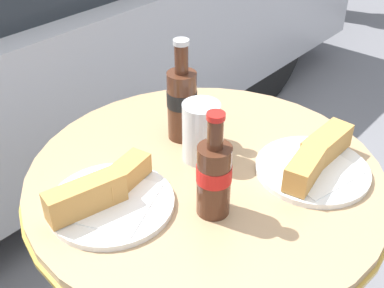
{
  "coord_description": "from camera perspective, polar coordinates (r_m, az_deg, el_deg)",
  "views": [
    {
      "loc": [
        -0.61,
        -0.49,
        1.35
      ],
      "look_at": [
        0.0,
        0.04,
        0.8
      ],
      "focal_mm": 45.0,
      "sensor_mm": 36.0,
      "label": 1
    }
  ],
  "objects": [
    {
      "name": "cola_bottle_left",
      "position": [
        0.84,
        2.62,
        -3.76
      ],
      "size": [
        0.06,
        0.06,
        0.21
      ],
      "color": "#4C2819",
      "rests_on": "bistro_table"
    },
    {
      "name": "lunch_plate_near",
      "position": [
        1.0,
        14.32,
        -2.13
      ],
      "size": [
        0.24,
        0.23,
        0.07
      ],
      "color": "white",
      "rests_on": "bistro_table"
    },
    {
      "name": "bistro_table",
      "position": [
        1.11,
        1.46,
        -10.88
      ],
      "size": [
        0.74,
        0.74,
        0.75
      ],
      "color": "gold",
      "rests_on": "ground_plane"
    },
    {
      "name": "lunch_plate_far",
      "position": [
        0.9,
        -10.03,
        -6.09
      ],
      "size": [
        0.24,
        0.23,
        0.07
      ],
      "color": "white",
      "rests_on": "bistro_table"
    },
    {
      "name": "cola_bottle_right",
      "position": [
        1.04,
        -1.2,
        5.11
      ],
      "size": [
        0.07,
        0.07,
        0.23
      ],
      "color": "#4C2819",
      "rests_on": "bistro_table"
    },
    {
      "name": "drinking_glass",
      "position": [
        0.99,
        1.07,
        1.17
      ],
      "size": [
        0.08,
        0.08,
        0.13
      ],
      "color": "silver",
      "rests_on": "bistro_table"
    }
  ]
}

